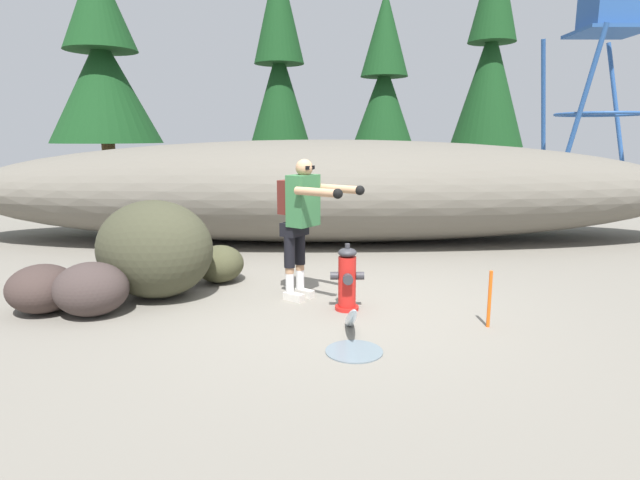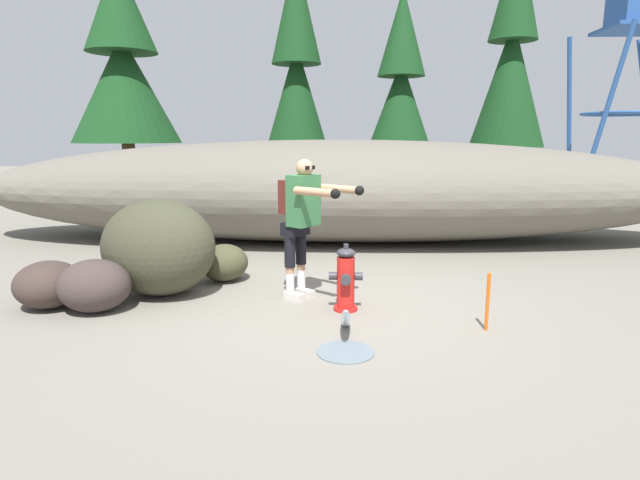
{
  "view_description": "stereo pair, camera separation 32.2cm",
  "coord_description": "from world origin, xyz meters",
  "px_view_note": "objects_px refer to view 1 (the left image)",
  "views": [
    {
      "loc": [
        -0.16,
        -5.83,
        1.94
      ],
      "look_at": [
        -0.13,
        0.17,
        0.75
      ],
      "focal_mm": 29.41,
      "sensor_mm": 36.0,
      "label": 1
    },
    {
      "loc": [
        0.16,
        -5.83,
        1.94
      ],
      "look_at": [
        -0.13,
        0.17,
        0.75
      ],
      "focal_mm": 29.41,
      "sensor_mm": 36.0,
      "label": 2
    }
  ],
  "objects_px": {
    "utility_worker": "(302,213)",
    "watchtower": "(611,7)",
    "fire_hydrant": "(347,280)",
    "boulder_large": "(155,249)",
    "survey_stake": "(490,299)",
    "boulder_outlier": "(220,264)",
    "boulder_mid": "(42,289)",
    "boulder_small": "(91,289)"
  },
  "relations": [
    {
      "from": "utility_worker",
      "to": "boulder_small",
      "type": "distance_m",
      "value": 2.49
    },
    {
      "from": "boulder_mid",
      "to": "survey_stake",
      "type": "relative_size",
      "value": 1.28
    },
    {
      "from": "boulder_mid",
      "to": "survey_stake",
      "type": "bearing_deg",
      "value": -5.97
    },
    {
      "from": "fire_hydrant",
      "to": "boulder_large",
      "type": "distance_m",
      "value": 2.38
    },
    {
      "from": "utility_worker",
      "to": "fire_hydrant",
      "type": "bearing_deg",
      "value": -0.35
    },
    {
      "from": "boulder_large",
      "to": "boulder_outlier",
      "type": "relative_size",
      "value": 2.14
    },
    {
      "from": "boulder_large",
      "to": "boulder_mid",
      "type": "relative_size",
      "value": 1.86
    },
    {
      "from": "utility_worker",
      "to": "boulder_small",
      "type": "bearing_deg",
      "value": -129.77
    },
    {
      "from": "watchtower",
      "to": "survey_stake",
      "type": "distance_m",
      "value": 17.27
    },
    {
      "from": "fire_hydrant",
      "to": "boulder_large",
      "type": "relative_size",
      "value": 0.54
    },
    {
      "from": "utility_worker",
      "to": "watchtower",
      "type": "distance_m",
      "value": 17.33
    },
    {
      "from": "boulder_mid",
      "to": "boulder_small",
      "type": "bearing_deg",
      "value": -10.5
    },
    {
      "from": "fire_hydrant",
      "to": "survey_stake",
      "type": "height_order",
      "value": "fire_hydrant"
    },
    {
      "from": "boulder_outlier",
      "to": "survey_stake",
      "type": "bearing_deg",
      "value": -29.24
    },
    {
      "from": "utility_worker",
      "to": "survey_stake",
      "type": "relative_size",
      "value": 2.81
    },
    {
      "from": "boulder_large",
      "to": "boulder_mid",
      "type": "xyz_separation_m",
      "value": [
        -1.11,
        -0.57,
        -0.33
      ]
    },
    {
      "from": "boulder_small",
      "to": "watchtower",
      "type": "height_order",
      "value": "watchtower"
    },
    {
      "from": "fire_hydrant",
      "to": "boulder_mid",
      "type": "bearing_deg",
      "value": -179.13
    },
    {
      "from": "survey_stake",
      "to": "watchtower",
      "type": "bearing_deg",
      "value": 59.22
    },
    {
      "from": "boulder_outlier",
      "to": "boulder_large",
      "type": "bearing_deg",
      "value": -135.08
    },
    {
      "from": "boulder_small",
      "to": "survey_stake",
      "type": "bearing_deg",
      "value": -5.33
    },
    {
      "from": "boulder_outlier",
      "to": "boulder_small",
      "type": "bearing_deg",
      "value": -131.1
    },
    {
      "from": "boulder_large",
      "to": "boulder_mid",
      "type": "distance_m",
      "value": 1.29
    },
    {
      "from": "boulder_mid",
      "to": "watchtower",
      "type": "distance_m",
      "value": 19.72
    },
    {
      "from": "boulder_outlier",
      "to": "watchtower",
      "type": "distance_m",
      "value": 17.74
    },
    {
      "from": "boulder_small",
      "to": "boulder_outlier",
      "type": "height_order",
      "value": "boulder_small"
    },
    {
      "from": "boulder_large",
      "to": "boulder_small",
      "type": "bearing_deg",
      "value": -126.77
    },
    {
      "from": "boulder_large",
      "to": "watchtower",
      "type": "distance_m",
      "value": 18.5
    },
    {
      "from": "fire_hydrant",
      "to": "boulder_mid",
      "type": "xyz_separation_m",
      "value": [
        -3.41,
        -0.05,
        -0.08
      ]
    },
    {
      "from": "boulder_large",
      "to": "boulder_mid",
      "type": "bearing_deg",
      "value": -152.73
    },
    {
      "from": "boulder_large",
      "to": "watchtower",
      "type": "xyz_separation_m",
      "value": [
        12.04,
        12.84,
        5.69
      ]
    },
    {
      "from": "boulder_outlier",
      "to": "survey_stake",
      "type": "distance_m",
      "value": 3.54
    },
    {
      "from": "utility_worker",
      "to": "boulder_mid",
      "type": "height_order",
      "value": "utility_worker"
    },
    {
      "from": "fire_hydrant",
      "to": "boulder_small",
      "type": "bearing_deg",
      "value": -176.7
    },
    {
      "from": "fire_hydrant",
      "to": "watchtower",
      "type": "relative_size",
      "value": 0.09
    },
    {
      "from": "boulder_large",
      "to": "survey_stake",
      "type": "distance_m",
      "value": 3.91
    },
    {
      "from": "watchtower",
      "to": "boulder_outlier",
      "type": "bearing_deg",
      "value": -133.03
    },
    {
      "from": "utility_worker",
      "to": "boulder_outlier",
      "type": "bearing_deg",
      "value": -177.72
    },
    {
      "from": "boulder_small",
      "to": "boulder_outlier",
      "type": "distance_m",
      "value": 1.77
    },
    {
      "from": "fire_hydrant",
      "to": "boulder_small",
      "type": "xyz_separation_m",
      "value": [
        -2.82,
        -0.16,
        -0.06
      ]
    },
    {
      "from": "boulder_mid",
      "to": "boulder_outlier",
      "type": "relative_size",
      "value": 1.15
    },
    {
      "from": "survey_stake",
      "to": "boulder_large",
      "type": "bearing_deg",
      "value": 163.95
    }
  ]
}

